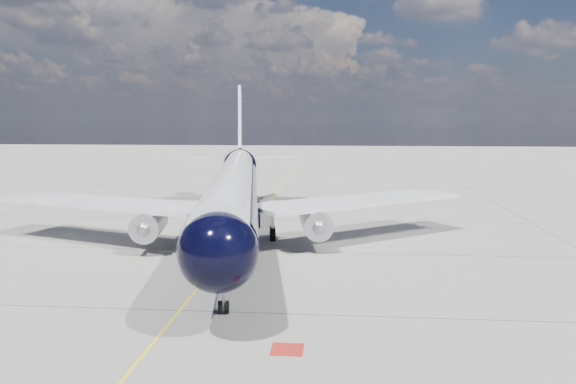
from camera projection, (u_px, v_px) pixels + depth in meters
name	position (u px, v px, depth m)	size (l,w,h in m)	color
ground	(261.00, 212.00, 67.49)	(320.00, 320.00, 0.00)	gray
taxiway_centerline	(255.00, 219.00, 62.55)	(0.16, 160.00, 0.01)	yellow
red_marking	(287.00, 349.00, 27.40)	(1.60, 1.60, 0.01)	maroon
main_airliner	(234.00, 189.00, 51.04)	(43.36, 53.23, 15.41)	black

